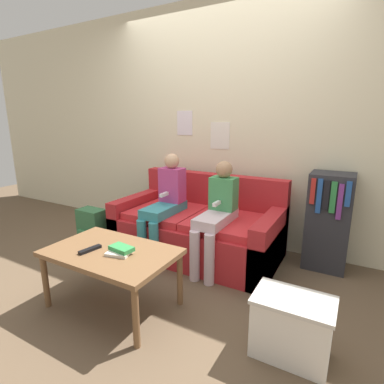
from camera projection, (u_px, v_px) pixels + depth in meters
ground_plane at (170, 276)px, 2.69m from camera, size 10.00×10.00×0.00m
wall_back at (221, 126)px, 3.30m from camera, size 8.00×0.06×2.60m
couch at (199, 229)px, 3.10m from camera, size 1.64×0.87×0.79m
coffee_table at (111, 256)px, 2.18m from camera, size 0.93×0.59×0.45m
person_left at (165, 202)px, 2.98m from camera, size 0.24×0.59×1.04m
person_right at (217, 212)px, 2.71m from camera, size 0.24×0.59×1.00m
tv_remote at (90, 249)px, 2.15m from camera, size 0.07×0.17×0.02m
book_stack at (121, 250)px, 2.11m from camera, size 0.19×0.17×0.05m
bookshelf at (328, 221)px, 2.76m from camera, size 0.37×0.34×0.90m
storage_box at (292, 327)px, 1.75m from camera, size 0.45×0.30×0.38m
backpack at (92, 229)px, 3.25m from camera, size 0.29×0.21×0.43m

